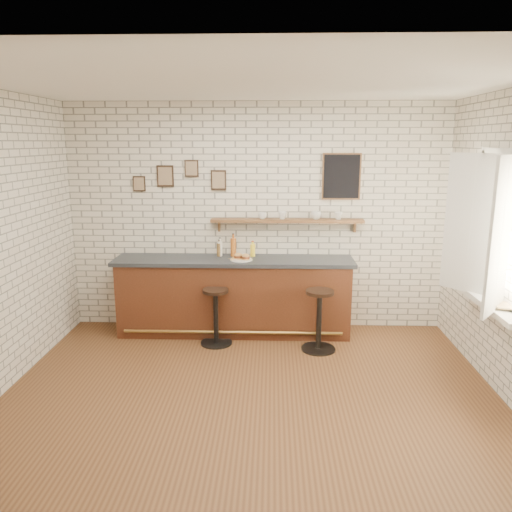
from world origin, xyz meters
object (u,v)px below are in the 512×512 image
object	(u,v)px
bar_counter	(234,296)
sandwich_plate	(241,260)
book_lower	(495,305)
bitters_bottle_brown	(219,249)
shelf_cup_c	(316,215)
shelf_cup_a	(263,216)
shelf_cup_d	(339,216)
book_upper	(497,305)
condiment_bottle_yellow	(253,250)
shelf_cup_b	(282,215)
bitters_bottle_white	(220,248)
ciabatta_sandwich	(242,256)
bar_stool_left	(216,315)
bar_stool_right	(319,318)
bitters_bottle_amber	(233,247)

from	to	relation	value
bar_counter	sandwich_plate	bearing A→B (deg)	-35.93
book_lower	bitters_bottle_brown	bearing A→B (deg)	157.08
sandwich_plate	shelf_cup_c	distance (m)	1.14
shelf_cup_a	shelf_cup_d	distance (m)	0.99
shelf_cup_a	book_lower	world-z (taller)	shelf_cup_a
sandwich_plate	shelf_cup_d	xyz separation A→B (m)	(1.26, 0.27, 0.53)
shelf_cup_c	book_lower	size ratio (longest dim) A/B	0.67
shelf_cup_a	book_upper	distance (m)	2.99
shelf_cup_c	bar_counter	bearing A→B (deg)	101.10
bitters_bottle_brown	book_lower	distance (m)	3.36
shelf_cup_c	shelf_cup_d	distance (m)	0.29
condiment_bottle_yellow	shelf_cup_d	bearing A→B (deg)	2.78
condiment_bottle_yellow	shelf_cup_a	distance (m)	0.47
condiment_bottle_yellow	shelf_cup_b	distance (m)	0.60
bitters_bottle_white	shelf_cup_b	world-z (taller)	shelf_cup_b
sandwich_plate	shelf_cup_b	world-z (taller)	shelf_cup_b
bar_counter	shelf_cup_a	xyz separation A→B (m)	(0.37, 0.20, 1.04)
bar_counter	condiment_bottle_yellow	xyz separation A→B (m)	(0.24, 0.15, 0.59)
ciabatta_sandwich	bitters_bottle_brown	xyz separation A→B (m)	(-0.31, 0.22, 0.04)
bar_stool_left	bar_stool_right	world-z (taller)	bar_stool_right
bitters_bottle_white	shelf_cup_a	xyz separation A→B (m)	(0.56, 0.05, 0.43)
bitters_bottle_brown	condiment_bottle_yellow	size ratio (longest dim) A/B	1.08
shelf_cup_a	shelf_cup_c	size ratio (longest dim) A/B	0.81
bitters_bottle_white	book_upper	bearing A→B (deg)	-31.70
bitters_bottle_brown	bar_stool_right	world-z (taller)	bitters_bottle_brown
bar_counter	book_upper	xyz separation A→B (m)	(2.67, -1.62, 0.45)
bitters_bottle_white	ciabatta_sandwich	bearing A→B (deg)	-35.76
sandwich_plate	bitters_bottle_amber	world-z (taller)	bitters_bottle_amber
ciabatta_sandwich	shelf_cup_b	size ratio (longest dim) A/B	2.31
bitters_bottle_brown	bar_counter	bearing A→B (deg)	-36.16
bitters_bottle_brown	bitters_bottle_amber	size ratio (longest dim) A/B	0.73
bitters_bottle_amber	shelf_cup_a	bearing A→B (deg)	8.07
bitters_bottle_brown	shelf_cup_d	xyz separation A→B (m)	(1.56, 0.05, 0.45)
shelf_cup_a	shelf_cup_b	xyz separation A→B (m)	(0.26, 0.00, 0.01)
ciabatta_sandwich	bar_stool_right	world-z (taller)	ciabatta_sandwich
bar_counter	bar_stool_left	bearing A→B (deg)	-116.34
bitters_bottle_amber	shelf_cup_d	xyz separation A→B (m)	(1.37, 0.05, 0.41)
shelf_cup_b	shelf_cup_c	distance (m)	0.44
bar_stool_left	book_lower	distance (m)	3.15
shelf_cup_b	shelf_cup_d	xyz separation A→B (m)	(0.73, 0.00, -0.00)
condiment_bottle_yellow	shelf_cup_b	world-z (taller)	shelf_cup_b
bitters_bottle_brown	shelf_cup_b	size ratio (longest dim) A/B	2.14
shelf_cup_b	shelf_cup_d	bearing A→B (deg)	-37.55
sandwich_plate	book_upper	size ratio (longest dim) A/B	1.23
condiment_bottle_yellow	shelf_cup_c	bearing A→B (deg)	3.76
bar_stool_left	shelf_cup_c	bearing A→B (deg)	25.42
bitters_bottle_brown	shelf_cup_c	world-z (taller)	shelf_cup_c
bitters_bottle_brown	bitters_bottle_white	size ratio (longest dim) A/B	0.89
shelf_cup_b	book_upper	distance (m)	2.80
shelf_cup_b	shelf_cup_c	world-z (taller)	shelf_cup_c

